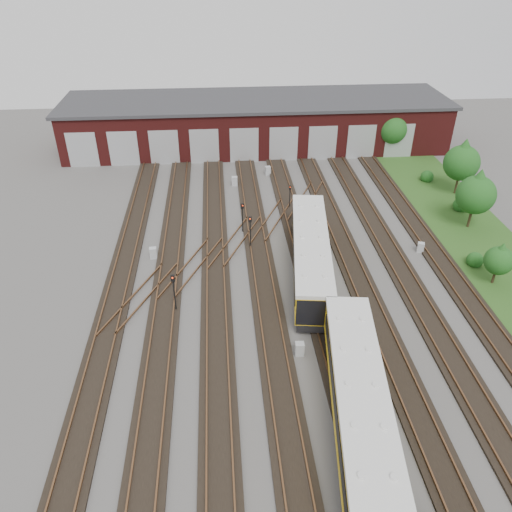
{
  "coord_description": "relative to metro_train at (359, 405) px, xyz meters",
  "views": [
    {
      "loc": [
        -5.37,
        -26.36,
        24.44
      ],
      "look_at": [
        -2.57,
        8.42,
        2.0
      ],
      "focal_mm": 35.0,
      "sensor_mm": 36.0,
      "label": 1
    }
  ],
  "objects": [
    {
      "name": "bush_1",
      "position": [
        17.96,
        26.45,
        -1.19
      ],
      "size": [
        1.65,
        1.65,
        1.65
      ],
      "primitive_type": "sphere",
      "color": "#144714",
      "rests_on": "ground"
    },
    {
      "name": "relay_cabinet_2",
      "position": [
        -2.34,
        6.35,
        -1.51
      ],
      "size": [
        0.63,
        0.53,
        1.01
      ],
      "primitive_type": "cube",
      "rotation": [
        0.0,
        0.0,
        -0.04
      ],
      "color": "#ACAFB1",
      "rests_on": "ground"
    },
    {
      "name": "tree_2",
      "position": [
        19.04,
        30.39,
        2.1
      ],
      "size": [
        3.86,
        3.86,
        6.4
      ],
      "color": "#312516",
      "rests_on": "ground"
    },
    {
      "name": "track_network",
      "position": [
        -2.17,
        8.25,
        -1.91
      ],
      "size": [
        30.4,
        70.0,
        0.33
      ],
      "color": "black",
      "rests_on": "ground"
    },
    {
      "name": "tree_1",
      "position": [
        17.16,
        22.84,
        1.96
      ],
      "size": [
        3.73,
        3.73,
        6.18
      ],
      "color": "#312516",
      "rests_on": "ground"
    },
    {
      "name": "bush_0",
      "position": [
        14.72,
        16.2,
        -1.3
      ],
      "size": [
        1.43,
        1.43,
        1.43
      ],
      "primitive_type": "sphere",
      "color": "#144714",
      "rests_on": "ground"
    },
    {
      "name": "signal_mast_0",
      "position": [
        -5.26,
        23.74,
        -0.07
      ],
      "size": [
        0.3,
        0.28,
        3.02
      ],
      "rotation": [
        0.0,
        0.0,
        0.41
      ],
      "color": "black",
      "rests_on": "ground"
    },
    {
      "name": "signal_mast_2",
      "position": [
        -4.73,
        20.48,
        0.13
      ],
      "size": [
        0.29,
        0.27,
        3.35
      ],
      "rotation": [
        0.0,
        0.0,
        -0.2
      ],
      "color": "black",
      "rests_on": "ground"
    },
    {
      "name": "maintenance_shed",
      "position": [
        -2.01,
        47.63,
        1.19
      ],
      "size": [
        51.0,
        12.5,
        6.35
      ],
      "color": "#4F1413",
      "rests_on": "ground"
    },
    {
      "name": "signal_mast_3",
      "position": [
        -0.02,
        28.32,
        -0.35
      ],
      "size": [
        0.24,
        0.22,
        2.59
      ],
      "rotation": [
        0.0,
        0.0,
        -0.15
      ],
      "color": "black",
      "rests_on": "ground"
    },
    {
      "name": "relay_cabinet_1",
      "position": [
        -5.57,
        34.5,
        -1.47
      ],
      "size": [
        0.68,
        0.58,
        1.08
      ],
      "primitive_type": "cube",
      "rotation": [
        0.0,
        0.0,
        -0.05
      ],
      "color": "#ACAFB1",
      "rests_on": "ground"
    },
    {
      "name": "tree_0",
      "position": [
        15.17,
        42.39,
        1.94
      ],
      "size": [
        3.72,
        3.72,
        6.16
      ],
      "color": "#312516",
      "rests_on": "ground"
    },
    {
      "name": "tree_3",
      "position": [
        15.03,
        13.44,
        0.5
      ],
      "size": [
        2.36,
        2.36,
        3.92
      ],
      "color": "#312516",
      "rests_on": "ground"
    },
    {
      "name": "metro_train",
      "position": [
        0.0,
        0.0,
        0.0
      ],
      "size": [
        4.92,
        48.16,
        3.29
      ],
      "rotation": [
        0.0,
        0.0,
        -0.13
      ],
      "color": "black",
      "rests_on": "ground"
    },
    {
      "name": "signal_mast_1",
      "position": [
        -11.1,
        11.85,
        0.14
      ],
      "size": [
        0.29,
        0.27,
        3.35
      ],
      "rotation": [
        0.0,
        0.0,
        -0.04
      ],
      "color": "black",
      "rests_on": "ground"
    },
    {
      "name": "relay_cabinet_3",
      "position": [
        -1.42,
        37.31,
        -1.49
      ],
      "size": [
        0.72,
        0.64,
        1.04
      ],
      "primitive_type": "cube",
      "rotation": [
        0.0,
        0.0,
        0.2
      ],
      "color": "#ACAFB1",
      "rests_on": "ground"
    },
    {
      "name": "relay_cabinet_4",
      "position": [
        10.73,
        18.65,
        -1.53
      ],
      "size": [
        0.7,
        0.65,
        0.96
      ],
      "primitive_type": "cube",
      "rotation": [
        0.0,
        0.0,
        -0.34
      ],
      "color": "#ACAFB1",
      "rests_on": "ground"
    },
    {
      "name": "ground",
      "position": [
        -2.0,
        7.66,
        -2.02
      ],
      "size": [
        120.0,
        120.0,
        0.0
      ],
      "primitive_type": "plane",
      "color": "#474442",
      "rests_on": "ground"
    },
    {
      "name": "relay_cabinet_0",
      "position": [
        -13.52,
        19.61,
        -1.49
      ],
      "size": [
        0.67,
        0.58,
        1.04
      ],
      "primitive_type": "cube",
      "rotation": [
        0.0,
        0.0,
        0.09
      ],
      "color": "#ACAFB1",
      "rests_on": "ground"
    },
    {
      "name": "grass_verge",
      "position": [
        17.0,
        17.66,
        -1.99
      ],
      "size": [
        8.0,
        55.0,
        0.05
      ],
      "primitive_type": "cube",
      "color": "#244D19",
      "rests_on": "ground"
    },
    {
      "name": "bush_2",
      "position": [
        17.13,
        33.98,
        -1.27
      ],
      "size": [
        1.49,
        1.49,
        1.49
      ],
      "primitive_type": "sphere",
      "color": "#144714",
      "rests_on": "ground"
    }
  ]
}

